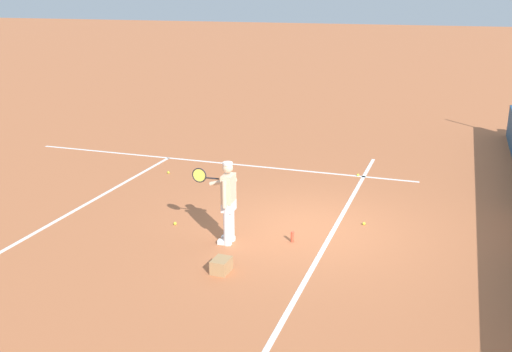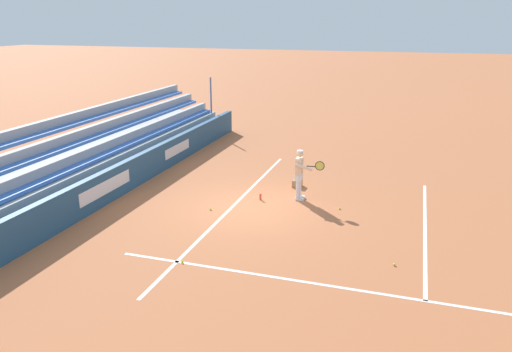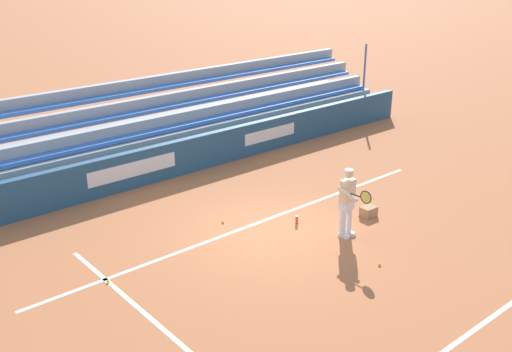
{
  "view_description": "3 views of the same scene",
  "coord_description": "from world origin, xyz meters",
  "px_view_note": "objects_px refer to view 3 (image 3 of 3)",
  "views": [
    {
      "loc": [
        -11.81,
        -2.76,
        4.96
      ],
      "look_at": [
        -0.15,
        1.2,
        1.11
      ],
      "focal_mm": 42.0,
      "sensor_mm": 36.0,
      "label": 1
    },
    {
      "loc": [
        14.32,
        4.88,
        5.91
      ],
      "look_at": [
        -0.62,
        0.09,
        0.91
      ],
      "focal_mm": 35.0,
      "sensor_mm": 36.0,
      "label": 2
    },
    {
      "loc": [
        8.76,
        9.93,
        6.65
      ],
      "look_at": [
        0.05,
        -0.36,
        1.37
      ],
      "focal_mm": 42.0,
      "sensor_mm": 36.0,
      "label": 3
    }
  ],
  "objects_px": {
    "ball_box_cardboard": "(369,212)",
    "water_bottle": "(297,220)",
    "tennis_ball_by_box": "(108,281)",
    "tennis_ball_near_player": "(223,222)",
    "tennis_player": "(348,202)",
    "tennis_ball_far_right": "(380,264)"
  },
  "relations": [
    {
      "from": "ball_box_cardboard",
      "to": "tennis_ball_far_right",
      "type": "height_order",
      "value": "ball_box_cardboard"
    },
    {
      "from": "tennis_ball_near_player",
      "to": "tennis_ball_far_right",
      "type": "relative_size",
      "value": 1.0
    },
    {
      "from": "tennis_player",
      "to": "water_bottle",
      "type": "xyz_separation_m",
      "value": [
        0.45,
        -1.24,
        -0.78
      ]
    },
    {
      "from": "tennis_ball_by_box",
      "to": "tennis_ball_near_player",
      "type": "height_order",
      "value": "same"
    },
    {
      "from": "tennis_ball_far_right",
      "to": "tennis_ball_near_player",
      "type": "bearing_deg",
      "value": -71.32
    },
    {
      "from": "ball_box_cardboard",
      "to": "tennis_ball_by_box",
      "type": "bearing_deg",
      "value": -11.68
    },
    {
      "from": "tennis_ball_by_box",
      "to": "water_bottle",
      "type": "bearing_deg",
      "value": 174.04
    },
    {
      "from": "water_bottle",
      "to": "tennis_ball_near_player",
      "type": "bearing_deg",
      "value": -41.78
    },
    {
      "from": "ball_box_cardboard",
      "to": "tennis_ball_far_right",
      "type": "bearing_deg",
      "value": 45.36
    },
    {
      "from": "ball_box_cardboard",
      "to": "water_bottle",
      "type": "relative_size",
      "value": 1.82
    },
    {
      "from": "tennis_ball_near_player",
      "to": "water_bottle",
      "type": "bearing_deg",
      "value": 138.22
    },
    {
      "from": "tennis_ball_near_player",
      "to": "tennis_ball_far_right",
      "type": "bearing_deg",
      "value": 108.68
    },
    {
      "from": "water_bottle",
      "to": "tennis_player",
      "type": "bearing_deg",
      "value": 110.03
    },
    {
      "from": "tennis_ball_by_box",
      "to": "tennis_ball_far_right",
      "type": "bearing_deg",
      "value": 146.74
    },
    {
      "from": "ball_box_cardboard",
      "to": "tennis_ball_by_box",
      "type": "xyz_separation_m",
      "value": [
        6.71,
        -1.39,
        -0.1
      ]
    },
    {
      "from": "tennis_player",
      "to": "tennis_ball_far_right",
      "type": "distance_m",
      "value": 1.77
    },
    {
      "from": "tennis_ball_by_box",
      "to": "tennis_ball_near_player",
      "type": "bearing_deg",
      "value": -168.45
    },
    {
      "from": "tennis_ball_by_box",
      "to": "ball_box_cardboard",
      "type": "bearing_deg",
      "value": 168.32
    },
    {
      "from": "tennis_ball_by_box",
      "to": "tennis_ball_far_right",
      "type": "distance_m",
      "value": 5.86
    },
    {
      "from": "tennis_ball_far_right",
      "to": "water_bottle",
      "type": "relative_size",
      "value": 0.3
    },
    {
      "from": "ball_box_cardboard",
      "to": "tennis_ball_far_right",
      "type": "distance_m",
      "value": 2.57
    },
    {
      "from": "ball_box_cardboard",
      "to": "water_bottle",
      "type": "xyz_separation_m",
      "value": [
        1.74,
        -0.87,
        -0.02
      ]
    }
  ]
}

